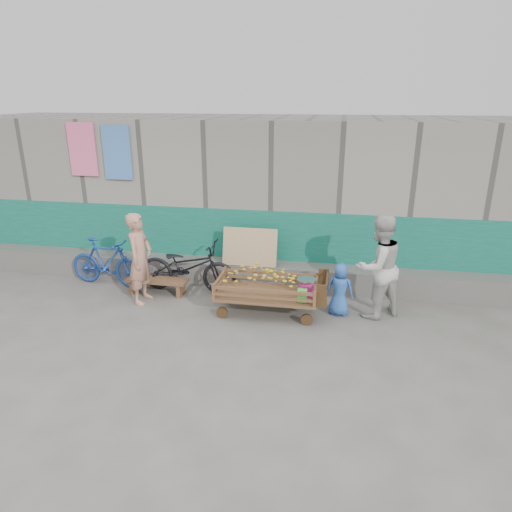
% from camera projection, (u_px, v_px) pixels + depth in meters
% --- Properties ---
extents(ground, '(80.00, 80.00, 0.00)m').
position_uv_depth(ground, '(200.00, 346.00, 6.58)').
color(ground, '#595651').
rests_on(ground, ground).
extents(building_wall, '(12.00, 3.50, 3.00)m').
position_uv_depth(building_wall, '(252.00, 191.00, 9.85)').
color(building_wall, gray).
rests_on(building_wall, ground).
extents(banana_cart, '(1.80, 0.82, 0.77)m').
position_uv_depth(banana_cart, '(265.00, 284.00, 7.41)').
color(banana_cart, brown).
rests_on(banana_cart, ground).
extents(bench, '(1.12, 0.34, 0.28)m').
position_uv_depth(bench, '(157.00, 283.00, 8.27)').
color(bench, brown).
rests_on(bench, ground).
extents(vendor_man, '(0.40, 0.59, 1.59)m').
position_uv_depth(vendor_man, '(140.00, 258.00, 7.76)').
color(vendor_man, tan).
rests_on(vendor_man, ground).
extents(woman, '(1.05, 1.01, 1.70)m').
position_uv_depth(woman, '(378.00, 267.00, 7.23)').
color(woman, silver).
rests_on(woman, ground).
extents(child, '(0.47, 0.35, 0.89)m').
position_uv_depth(child, '(340.00, 289.00, 7.40)').
color(child, blue).
rests_on(child, ground).
extents(bicycle_dark, '(1.84, 0.68, 0.96)m').
position_uv_depth(bicycle_dark, '(187.00, 267.00, 8.27)').
color(bicycle_dark, black).
rests_on(bicycle_dark, ground).
extents(bicycle_blue, '(1.57, 0.61, 0.92)m').
position_uv_depth(bicycle_blue, '(107.00, 262.00, 8.55)').
color(bicycle_blue, '#1D4297').
rests_on(bicycle_blue, ground).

